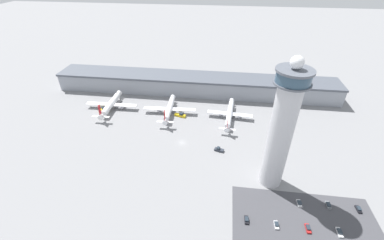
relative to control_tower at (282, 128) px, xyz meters
name	(u,v)px	position (x,y,z in m)	size (l,w,h in m)	color
ground_plane	(182,143)	(-50.79, 25.72, -33.63)	(1000.00, 1000.00, 0.00)	gray
terminal_building	(195,84)	(-50.79, 95.72, -26.04)	(231.23, 25.00, 14.99)	#9399A3
control_tower	(282,128)	(0.00, 0.00, 0.00)	(15.36, 15.36, 67.49)	#BCBCC1
parking_lot_surface	(307,228)	(12.74, -26.29, -33.62)	(64.00, 40.00, 0.01)	#424247
airplane_gate_alpha	(111,104)	(-110.61, 59.77, -29.54)	(39.13, 38.29, 13.56)	white
airplane_gate_bravo	(169,109)	(-65.36, 58.62, -29.41)	(38.56, 37.72, 12.89)	white
airplane_gate_charlie	(230,114)	(-21.43, 57.94, -29.74)	(32.38, 41.63, 11.98)	silver
service_truck_catering	(180,115)	(-56.76, 56.09, -32.56)	(8.53, 4.28, 3.06)	black
service_truck_fuel	(219,150)	(-27.26, 20.88, -32.76)	(5.99, 3.76, 2.51)	black
service_truck_baggage	(104,110)	(-115.13, 56.50, -32.53)	(6.56, 5.05, 3.16)	black
car_blue_compact	(246,220)	(-13.10, -25.75, -33.01)	(1.79, 4.22, 1.58)	black
car_green_van	(358,209)	(38.71, -13.35, -33.02)	(1.92, 4.15, 1.57)	black
car_silver_sedan	(328,205)	(25.50, -12.65, -33.04)	(1.77, 4.36, 1.51)	black
car_black_suv	(299,203)	(12.18, -13.39, -33.03)	(1.94, 4.20, 1.53)	black
car_white_wagon	(339,232)	(25.88, -26.79, -33.08)	(1.89, 4.80, 1.43)	black
car_yellow_taxi	(308,228)	(13.03, -26.61, -33.04)	(1.93, 4.54, 1.53)	black
car_maroon_suv	(276,225)	(-0.25, -26.63, -33.08)	(1.94, 4.19, 1.43)	black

